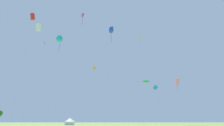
{
  "coord_description": "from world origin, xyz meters",
  "views": [
    {
      "loc": [
        -0.21,
        -3.43,
        1.51
      ],
      "look_at": [
        0.0,
        32.0,
        13.67
      ],
      "focal_mm": 27.15,
      "sensor_mm": 36.0,
      "label": 1
    }
  ],
  "objects_px": {
    "kite_magenta_parafoil": "(83,15)",
    "festival_tent_center": "(70,121)",
    "kite_cyan_delta": "(60,39)",
    "kite_pink_box": "(177,82)",
    "kite_green_diamond": "(44,45)",
    "kite_green_parafoil": "(146,81)",
    "kite_orange_parafoil": "(94,68)",
    "kite_red_box": "(33,17)",
    "kite_cyan_diamond": "(156,88)",
    "kite_blue_box": "(111,30)",
    "kite_lime_parafoil": "(140,38)",
    "kite_white_box": "(39,27)"
  },
  "relations": [
    {
      "from": "kite_lime_parafoil",
      "to": "kite_magenta_parafoil",
      "type": "bearing_deg",
      "value": -145.03
    },
    {
      "from": "kite_magenta_parafoil",
      "to": "kite_red_box",
      "type": "height_order",
      "value": "kite_red_box"
    },
    {
      "from": "kite_magenta_parafoil",
      "to": "festival_tent_center",
      "type": "xyz_separation_m",
      "value": [
        -7.76,
        27.26,
        -31.09
      ]
    },
    {
      "from": "kite_green_diamond",
      "to": "kite_cyan_delta",
      "type": "bearing_deg",
      "value": -56.66
    },
    {
      "from": "kite_green_diamond",
      "to": "kite_magenta_parafoil",
      "type": "bearing_deg",
      "value": -44.45
    },
    {
      "from": "kite_white_box",
      "to": "kite_lime_parafoil",
      "type": "relative_size",
      "value": 1.11
    },
    {
      "from": "kite_magenta_parafoil",
      "to": "kite_cyan_delta",
      "type": "distance_m",
      "value": 10.63
    },
    {
      "from": "kite_cyan_diamond",
      "to": "kite_lime_parafoil",
      "type": "relative_size",
      "value": 0.41
    },
    {
      "from": "kite_pink_box",
      "to": "kite_red_box",
      "type": "xyz_separation_m",
      "value": [
        -43.53,
        -1.65,
        20.33
      ]
    },
    {
      "from": "kite_white_box",
      "to": "festival_tent_center",
      "type": "xyz_separation_m",
      "value": [
        10.8,
        16.13,
        -33.48
      ]
    },
    {
      "from": "kite_magenta_parafoil",
      "to": "kite_orange_parafoil",
      "type": "xyz_separation_m",
      "value": [
        3.51,
        5.92,
        -15.26
      ]
    },
    {
      "from": "kite_orange_parafoil",
      "to": "kite_pink_box",
      "type": "xyz_separation_m",
      "value": [
        24.13,
        -3.58,
        -5.12
      ]
    },
    {
      "from": "kite_blue_box",
      "to": "kite_green_parafoil",
      "type": "xyz_separation_m",
      "value": [
        9.66,
        -3.81,
        -18.43
      ]
    },
    {
      "from": "kite_magenta_parafoil",
      "to": "kite_cyan_diamond",
      "type": "bearing_deg",
      "value": 28.4
    },
    {
      "from": "kite_orange_parafoil",
      "to": "kite_cyan_delta",
      "type": "relative_size",
      "value": 0.71
    },
    {
      "from": "kite_cyan_diamond",
      "to": "kite_cyan_delta",
      "type": "height_order",
      "value": "kite_cyan_delta"
    },
    {
      "from": "kite_white_box",
      "to": "kite_red_box",
      "type": "xyz_separation_m",
      "value": [
        2.67,
        -10.43,
        -2.45
      ]
    },
    {
      "from": "kite_pink_box",
      "to": "kite_magenta_parafoil",
      "type": "bearing_deg",
      "value": -175.14
    },
    {
      "from": "kite_blue_box",
      "to": "kite_cyan_diamond",
      "type": "bearing_deg",
      "value": 28.17
    },
    {
      "from": "kite_red_box",
      "to": "kite_cyan_delta",
      "type": "height_order",
      "value": "kite_red_box"
    },
    {
      "from": "kite_green_parafoil",
      "to": "kite_orange_parafoil",
      "type": "bearing_deg",
      "value": 162.09
    },
    {
      "from": "kite_green_diamond",
      "to": "kite_lime_parafoil",
      "type": "xyz_separation_m",
      "value": [
        38.81,
        -4.02,
        1.06
      ]
    },
    {
      "from": "kite_cyan_delta",
      "to": "festival_tent_center",
      "type": "bearing_deg",
      "value": 94.05
    },
    {
      "from": "kite_white_box",
      "to": "kite_green_diamond",
      "type": "bearing_deg",
      "value": 89.93
    },
    {
      "from": "kite_magenta_parafoil",
      "to": "kite_orange_parafoil",
      "type": "distance_m",
      "value": 16.75
    },
    {
      "from": "kite_green_diamond",
      "to": "kite_orange_parafoil",
      "type": "xyz_separation_m",
      "value": [
        22.06,
        -12.27,
        -13.82
      ]
    },
    {
      "from": "kite_cyan_delta",
      "to": "kite_cyan_diamond",
      "type": "bearing_deg",
      "value": 25.64
    },
    {
      "from": "kite_white_box",
      "to": "festival_tent_center",
      "type": "bearing_deg",
      "value": 56.2
    },
    {
      "from": "kite_green_diamond",
      "to": "kite_cyan_diamond",
      "type": "xyz_separation_m",
      "value": [
        42.82,
        -5.07,
        -18.76
      ]
    },
    {
      "from": "kite_orange_parafoil",
      "to": "kite_lime_parafoil",
      "type": "xyz_separation_m",
      "value": [
        16.75,
        8.25,
        14.88
      ]
    },
    {
      "from": "kite_blue_box",
      "to": "kite_lime_parafoil",
      "type": "height_order",
      "value": "kite_lime_parafoil"
    },
    {
      "from": "kite_pink_box",
      "to": "kite_cyan_diamond",
      "type": "bearing_deg",
      "value": 107.37
    },
    {
      "from": "kite_cyan_diamond",
      "to": "kite_cyan_delta",
      "type": "relative_size",
      "value": 0.54
    },
    {
      "from": "kite_blue_box",
      "to": "kite_orange_parafoil",
      "type": "height_order",
      "value": "kite_blue_box"
    },
    {
      "from": "kite_lime_parafoil",
      "to": "festival_tent_center",
      "type": "relative_size",
      "value": 7.9
    },
    {
      "from": "kite_blue_box",
      "to": "kite_orange_parafoil",
      "type": "relative_size",
      "value": 1.79
    },
    {
      "from": "kite_green_parafoil",
      "to": "kite_pink_box",
      "type": "relative_size",
      "value": 0.93
    },
    {
      "from": "kite_orange_parafoil",
      "to": "kite_red_box",
      "type": "xyz_separation_m",
      "value": [
        -19.4,
        -5.22,
        15.21
      ]
    },
    {
      "from": "kite_pink_box",
      "to": "festival_tent_center",
      "type": "height_order",
      "value": "kite_pink_box"
    },
    {
      "from": "kite_green_parafoil",
      "to": "kite_orange_parafoil",
      "type": "distance_m",
      "value": 16.69
    },
    {
      "from": "kite_magenta_parafoil",
      "to": "kite_cyan_diamond",
      "type": "relative_size",
      "value": 2.46
    },
    {
      "from": "kite_cyan_diamond",
      "to": "festival_tent_center",
      "type": "height_order",
      "value": "kite_cyan_diamond"
    },
    {
      "from": "kite_pink_box",
      "to": "festival_tent_center",
      "type": "distance_m",
      "value": 44.59
    },
    {
      "from": "festival_tent_center",
      "to": "kite_lime_parafoil",
      "type": "bearing_deg",
      "value": -25.04
    },
    {
      "from": "kite_orange_parafoil",
      "to": "kite_green_diamond",
      "type": "bearing_deg",
      "value": 150.91
    },
    {
      "from": "kite_green_diamond",
      "to": "kite_lime_parafoil",
      "type": "bearing_deg",
      "value": -5.91
    },
    {
      "from": "kite_cyan_delta",
      "to": "festival_tent_center",
      "type": "relative_size",
      "value": 6.02
    },
    {
      "from": "kite_orange_parafoil",
      "to": "kite_blue_box",
      "type": "bearing_deg",
      "value": -11.01
    },
    {
      "from": "kite_green_parafoil",
      "to": "kite_green_diamond",
      "type": "bearing_deg",
      "value": 155.21
    },
    {
      "from": "kite_green_parafoil",
      "to": "kite_cyan_delta",
      "type": "xyz_separation_m",
      "value": [
        -24.28,
        -2.35,
        11.8
      ]
    }
  ]
}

